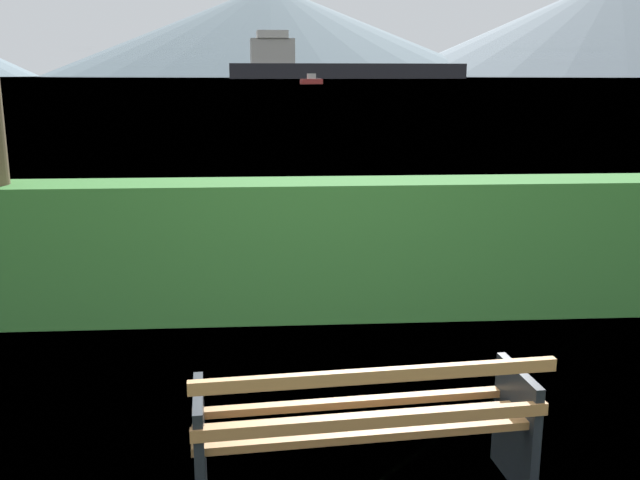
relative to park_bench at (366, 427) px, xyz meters
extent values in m
plane|color=#7A99A8|center=(-0.01, 307.43, -0.43)|extent=(620.00, 620.00, 0.00)
cube|color=#A0703F|center=(0.01, -0.13, 0.02)|extent=(1.81, 0.23, 0.04)
cube|color=#A0703F|center=(-0.01, 0.06, 0.02)|extent=(1.81, 0.23, 0.04)
cube|color=#A0703F|center=(-0.02, 0.25, 0.02)|extent=(1.81, 0.23, 0.04)
cube|color=#A0703F|center=(0.02, -0.20, 0.14)|extent=(1.81, 0.21, 0.06)
cube|color=#A0703F|center=(0.02, -0.25, 0.41)|extent=(1.81, 0.21, 0.06)
cube|color=#1E2328|center=(-0.87, -0.04, -0.09)|extent=(0.10, 0.51, 0.68)
cube|color=#1E2328|center=(0.86, 0.12, -0.09)|extent=(0.10, 0.51, 0.68)
cube|color=#387A33|center=(-0.01, 3.06, 0.21)|extent=(8.48, 0.63, 1.29)
cube|color=#232328|center=(33.24, 312.96, 2.79)|extent=(103.73, 20.57, 6.44)
cube|color=beige|center=(0.33, 310.91, 11.16)|extent=(19.31, 13.91, 10.30)
cube|color=silver|center=(0.33, 310.91, 17.92)|extent=(13.84, 14.98, 3.22)
cube|color=#B2332D|center=(8.25, 152.16, 0.13)|extent=(4.99, 2.61, 1.11)
cube|color=silver|center=(8.25, 152.16, 1.25)|extent=(1.92, 1.39, 1.13)
cone|color=slate|center=(-0.01, 579.90, 34.56)|extent=(352.84, 352.84, 69.98)
cone|color=gray|center=(262.91, 543.70, 37.13)|extent=(348.25, 348.25, 75.12)
camera|label=1|loc=(-0.47, -3.39, 1.82)|focal=39.68mm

